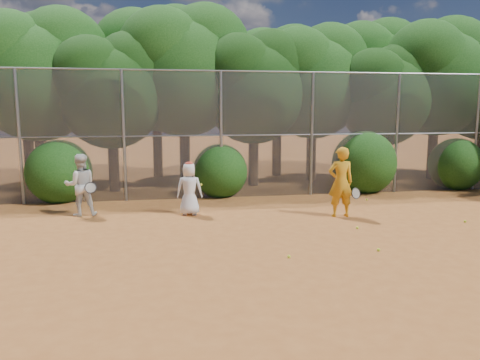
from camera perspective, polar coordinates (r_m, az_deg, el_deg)
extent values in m
plane|color=brown|center=(9.63, 8.54, -8.57)|extent=(80.00, 80.00, 0.00)
cylinder|color=gray|center=(15.29, -25.31, 4.72)|extent=(0.09, 0.09, 4.00)
cylinder|color=gray|center=(14.78, -13.98, 5.18)|extent=(0.09, 0.09, 4.00)
cylinder|color=gray|center=(14.87, -2.33, 5.45)|extent=(0.09, 0.09, 4.00)
cylinder|color=gray|center=(15.55, 8.75, 5.50)|extent=(0.09, 0.09, 4.00)
cylinder|color=gray|center=(16.75, 18.57, 5.38)|extent=(0.09, 0.09, 4.00)
cylinder|color=gray|center=(18.37, 26.86, 5.15)|extent=(0.09, 0.09, 4.00)
cylinder|color=gray|center=(15.05, 1.50, 13.12)|extent=(20.00, 0.05, 0.05)
cylinder|color=gray|center=(15.03, 1.47, 5.49)|extent=(20.00, 0.04, 0.04)
cube|color=slate|center=(15.03, 1.47, 5.49)|extent=(20.00, 0.02, 4.00)
cylinder|color=black|center=(17.76, -23.04, 2.90)|extent=(0.38, 0.38, 2.52)
sphere|color=#154010|center=(17.71, -23.53, 10.87)|extent=(4.03, 4.03, 4.03)
sphere|color=#154010|center=(18.01, -20.85, 14.20)|extent=(3.23, 3.23, 3.23)
sphere|color=#154010|center=(17.65, -26.21, 13.35)|extent=(3.02, 3.02, 3.02)
cylinder|color=black|center=(16.68, -15.16, 2.36)|extent=(0.36, 0.36, 2.17)
sphere|color=black|center=(16.59, -15.45, 9.68)|extent=(3.47, 3.47, 3.47)
sphere|color=black|center=(16.93, -13.07, 12.68)|extent=(2.78, 2.78, 2.78)
sphere|color=black|center=(16.43, -17.80, 12.01)|extent=(2.60, 2.60, 2.60)
cylinder|color=black|center=(17.61, -6.76, 3.73)|extent=(0.39, 0.39, 2.66)
sphere|color=#154010|center=(17.58, -6.91, 12.22)|extent=(4.26, 4.26, 4.26)
sphere|color=#154010|center=(18.16, -4.27, 15.52)|extent=(3.40, 3.40, 3.40)
sphere|color=#154010|center=(17.31, -9.46, 15.05)|extent=(3.19, 3.19, 3.19)
cylinder|color=black|center=(17.35, 1.65, 3.07)|extent=(0.37, 0.37, 2.27)
sphere|color=black|center=(17.27, 1.68, 10.45)|extent=(3.64, 3.64, 3.64)
sphere|color=black|center=(17.84, 3.81, 13.31)|extent=(2.91, 2.91, 2.91)
sphere|color=black|center=(16.93, -0.28, 12.96)|extent=(2.73, 2.73, 2.73)
cylinder|color=black|center=(18.76, 8.68, 3.67)|extent=(0.38, 0.38, 2.45)
sphere|color=#154010|center=(18.71, 8.85, 11.01)|extent=(3.92, 3.92, 3.92)
sphere|color=#154010|center=(19.40, 10.80, 13.78)|extent=(3.14, 3.14, 3.14)
sphere|color=#154010|center=(18.27, 7.11, 13.57)|extent=(2.94, 2.94, 2.94)
cylinder|color=black|center=(18.82, 16.88, 2.87)|extent=(0.36, 0.36, 2.10)
sphere|color=black|center=(18.73, 17.16, 9.14)|extent=(3.36, 3.36, 3.36)
sphere|color=black|center=(19.37, 18.63, 11.54)|extent=(2.69, 2.69, 2.69)
sphere|color=black|center=(18.27, 15.95, 11.33)|extent=(2.52, 2.52, 2.52)
cylinder|color=black|center=(20.55, 22.41, 3.74)|extent=(0.39, 0.39, 2.59)
sphere|color=#154010|center=(20.51, 22.83, 10.81)|extent=(4.14, 4.14, 4.14)
sphere|color=#154010|center=(21.39, 24.31, 13.40)|extent=(3.32, 3.32, 3.32)
sphere|color=#154010|center=(19.93, 21.66, 13.35)|extent=(3.11, 3.11, 3.11)
sphere|color=black|center=(20.82, 26.96, 11.41)|extent=(2.77, 2.77, 2.77)
cylinder|color=black|center=(20.22, -24.36, 3.60)|extent=(0.39, 0.39, 2.62)
sphere|color=#154010|center=(20.18, -24.82, 10.89)|extent=(4.20, 4.20, 4.20)
sphere|color=#154010|center=(20.48, -22.37, 13.94)|extent=(3.36, 3.36, 3.36)
cylinder|color=black|center=(19.77, -10.02, 4.40)|extent=(0.40, 0.40, 2.80)
sphere|color=#154010|center=(19.76, -10.24, 12.36)|extent=(4.48, 4.48, 4.48)
sphere|color=#154010|center=(20.33, -7.70, 15.48)|extent=(3.58, 3.58, 3.58)
sphere|color=#154010|center=(19.52, -12.70, 14.97)|extent=(3.36, 3.36, 3.36)
cylinder|color=black|center=(20.01, 4.50, 4.15)|extent=(0.38, 0.38, 2.52)
sphere|color=#154010|center=(19.96, 4.58, 11.24)|extent=(4.03, 4.03, 4.03)
sphere|color=#154010|center=(20.63, 6.57, 13.93)|extent=(3.23, 3.23, 3.23)
sphere|color=#154010|center=(19.56, 2.78, 13.67)|extent=(3.02, 3.02, 3.02)
cylinder|color=black|center=(22.10, 15.52, 4.57)|extent=(0.40, 0.40, 2.73)
sphere|color=#154010|center=(22.08, 15.81, 11.51)|extent=(4.37, 4.37, 4.37)
sphere|color=#154010|center=(22.94, 17.47, 14.06)|extent=(3.49, 3.49, 3.49)
sphere|color=#154010|center=(21.53, 14.41, 13.97)|extent=(3.28, 3.28, 3.28)
sphere|color=#154010|center=(15.43, -21.19, 1.26)|extent=(2.00, 2.00, 2.00)
sphere|color=#154010|center=(15.27, -2.45, 1.39)|extent=(1.80, 1.80, 1.80)
sphere|color=#154010|center=(16.64, 14.89, 2.41)|extent=(2.20, 2.20, 2.20)
sphere|color=#154010|center=(18.40, 24.83, 2.00)|extent=(1.90, 1.90, 1.90)
imported|color=orange|center=(12.59, 12.17, -0.24)|extent=(0.70, 0.47, 1.85)
torus|color=black|center=(12.59, 13.95, -1.58)|extent=(0.32, 0.19, 0.30)
cylinder|color=black|center=(12.76, 13.29, -1.66)|extent=(0.12, 0.28, 0.09)
imported|color=white|center=(12.62, -6.19, -1.08)|extent=(0.75, 0.54, 1.42)
ellipsoid|color=#A42517|center=(12.52, -6.24, 1.95)|extent=(0.22, 0.22, 0.13)
sphere|color=#BBD426|center=(12.42, -4.76, -0.56)|extent=(0.07, 0.07, 0.07)
imported|color=silver|center=(13.13, -18.88, -0.58)|extent=(0.92, 0.78, 1.66)
torus|color=black|center=(12.80, -17.75, -0.90)|extent=(0.32, 0.17, 0.29)
cylinder|color=black|center=(13.02, -17.74, -1.09)|extent=(0.07, 0.28, 0.13)
sphere|color=#BBD426|center=(11.53, 14.11, -5.66)|extent=(0.07, 0.07, 0.07)
sphere|color=#BBD426|center=(13.09, 25.75, -4.57)|extent=(0.07, 0.07, 0.07)
sphere|color=#BBD426|center=(9.90, 16.53, -8.16)|extent=(0.07, 0.07, 0.07)
sphere|color=#BBD426|center=(9.14, 5.99, -9.26)|extent=(0.07, 0.07, 0.07)
sphere|color=#BBD426|center=(15.11, 15.18, -2.31)|extent=(0.07, 0.07, 0.07)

